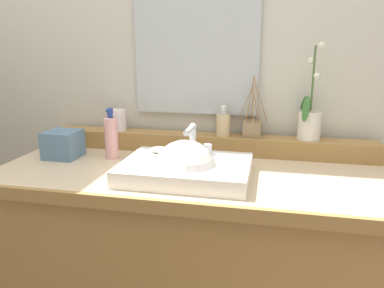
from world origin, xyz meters
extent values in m
cube|color=beige|center=(0.00, 0.41, 1.31)|extent=(3.27, 0.20, 2.61)
cube|color=#A47A42|center=(0.00, 0.00, 0.41)|extent=(1.44, 0.59, 0.83)
cube|color=beige|center=(0.00, 0.00, 0.85)|extent=(1.46, 0.61, 0.04)
cube|color=#A47A42|center=(0.00, -0.30, 0.85)|extent=(1.46, 0.02, 0.04)
cube|color=#A47A42|center=(0.00, 0.24, 0.90)|extent=(1.38, 0.10, 0.08)
cube|color=white|center=(-0.01, -0.09, 0.89)|extent=(0.44, 0.32, 0.06)
sphere|color=white|center=(-0.01, -0.10, 0.88)|extent=(0.23, 0.23, 0.23)
cylinder|color=silver|center=(-0.01, 0.03, 0.97)|extent=(0.02, 0.02, 0.10)
cylinder|color=silver|center=(-0.01, -0.03, 1.02)|extent=(0.02, 0.11, 0.02)
sphere|color=silver|center=(-0.01, 0.03, 1.02)|extent=(0.03, 0.03, 0.03)
cylinder|color=silver|center=(-0.07, 0.03, 0.94)|extent=(0.03, 0.03, 0.04)
cylinder|color=silver|center=(0.04, 0.03, 0.94)|extent=(0.03, 0.03, 0.04)
ellipsoid|color=beige|center=(-0.13, 0.00, 0.93)|extent=(0.07, 0.04, 0.02)
cylinder|color=silver|center=(0.41, 0.25, 1.00)|extent=(0.09, 0.09, 0.12)
cylinder|color=tan|center=(0.41, 0.25, 1.05)|extent=(0.08, 0.08, 0.01)
cylinder|color=#476B38|center=(0.41, 0.25, 1.18)|extent=(0.01, 0.01, 0.25)
ellipsoid|color=#387033|center=(0.39, 0.20, 1.07)|extent=(0.04, 0.04, 0.10)
ellipsoid|color=#387033|center=(0.40, 0.22, 1.07)|extent=(0.04, 0.03, 0.08)
ellipsoid|color=#387033|center=(0.39, 0.28, 1.07)|extent=(0.04, 0.04, 0.08)
sphere|color=white|center=(0.43, 0.24, 1.19)|extent=(0.03, 0.03, 0.03)
sphere|color=white|center=(0.41, 0.26, 1.25)|extent=(0.03, 0.03, 0.03)
sphere|color=white|center=(0.43, 0.24, 1.30)|extent=(0.03, 0.03, 0.03)
cylinder|color=#D3B887|center=(0.07, 0.23, 0.98)|extent=(0.06, 0.06, 0.09)
cylinder|color=silver|center=(0.07, 0.23, 1.04)|extent=(0.02, 0.02, 0.02)
cylinder|color=silver|center=(0.07, 0.23, 1.06)|extent=(0.03, 0.03, 0.02)
cylinder|color=silver|center=(0.07, 0.22, 1.06)|extent=(0.01, 0.03, 0.01)
cylinder|color=white|center=(-0.40, 0.24, 0.99)|extent=(0.07, 0.07, 0.09)
cube|color=#8E7451|center=(0.19, 0.25, 0.97)|extent=(0.07, 0.07, 0.07)
cylinder|color=#9E7A4C|center=(0.20, 0.25, 1.06)|extent=(0.03, 0.01, 0.14)
cylinder|color=#9E7A4C|center=(0.22, 0.27, 1.09)|extent=(0.06, 0.05, 0.19)
cylinder|color=#9E7A4C|center=(0.19, 0.27, 1.06)|extent=(0.01, 0.05, 0.14)
cylinder|color=#9E7A4C|center=(0.18, 0.26, 1.09)|extent=(0.03, 0.03, 0.20)
cylinder|color=#9E7A4C|center=(0.16, 0.25, 1.07)|extent=(0.06, 0.01, 0.16)
cylinder|color=#9E7A4C|center=(0.17, 0.23, 1.08)|extent=(0.03, 0.04, 0.16)
cylinder|color=#9E7A4C|center=(0.19, 0.22, 1.07)|extent=(0.01, 0.05, 0.15)
cylinder|color=#9E7A4C|center=(0.21, 0.24, 1.09)|extent=(0.04, 0.03, 0.19)
cylinder|color=#D89A9B|center=(-0.36, 0.07, 0.95)|extent=(0.05, 0.05, 0.17)
cylinder|color=navy|center=(-0.36, 0.07, 1.04)|extent=(0.02, 0.02, 0.02)
cylinder|color=navy|center=(-0.36, 0.07, 1.06)|extent=(0.02, 0.02, 0.02)
cylinder|color=navy|center=(-0.36, 0.06, 1.06)|extent=(0.01, 0.03, 0.01)
cube|color=slate|center=(-0.55, 0.04, 0.92)|extent=(0.13, 0.13, 0.11)
cube|color=silver|center=(-0.06, 0.30, 1.28)|extent=(0.53, 0.02, 0.53)
camera|label=1|loc=(0.26, -1.28, 1.31)|focal=35.07mm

